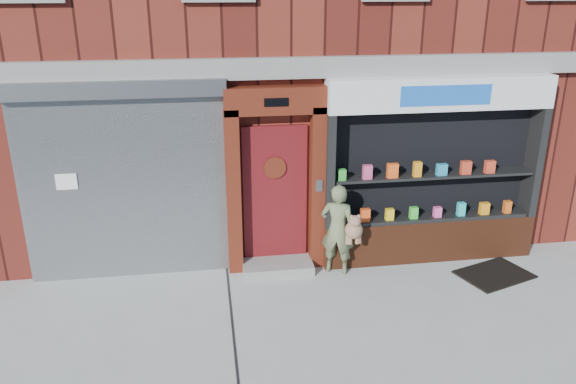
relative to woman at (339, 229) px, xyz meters
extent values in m
plane|color=#9E9E99|center=(-0.19, -1.53, -0.74)|extent=(80.00, 80.00, 0.00)
cube|color=gray|center=(-0.19, 0.39, 2.41)|extent=(12.00, 0.16, 0.30)
cube|color=gray|center=(-3.19, 0.41, 0.66)|extent=(3.00, 0.10, 2.80)
cube|color=slate|center=(-3.19, 0.35, 2.18)|extent=(3.10, 0.30, 0.24)
cube|color=white|center=(-3.99, 0.34, 0.86)|extent=(0.30, 0.01, 0.24)
cube|color=#521A0E|center=(-1.59, 0.33, 0.56)|extent=(0.22, 0.28, 2.60)
cube|color=#521A0E|center=(-0.29, 0.33, 0.56)|extent=(0.22, 0.28, 2.60)
cube|color=#521A0E|center=(-0.94, 0.33, 1.96)|extent=(1.50, 0.28, 0.40)
cube|color=black|center=(-0.94, 0.18, 1.96)|extent=(0.35, 0.01, 0.12)
cube|color=#5C1014|center=(-0.94, 0.44, 0.46)|extent=(1.00, 0.06, 2.20)
cylinder|color=black|center=(-0.94, 0.40, 0.91)|extent=(0.28, 0.02, 0.28)
cylinder|color=#521A0E|center=(-0.94, 0.39, 0.91)|extent=(0.34, 0.02, 0.34)
cube|color=gray|center=(-0.94, 0.17, -0.66)|extent=(1.10, 0.55, 0.15)
cube|color=slate|center=(-0.29, 0.18, 0.66)|extent=(0.10, 0.02, 0.18)
cube|color=#5B2915|center=(1.56, 0.27, -0.39)|extent=(3.50, 0.40, 0.70)
cube|color=black|center=(-0.13, 0.27, 0.86)|extent=(0.12, 0.40, 1.80)
cube|color=black|center=(3.25, 0.27, 0.86)|extent=(0.12, 0.40, 1.80)
cube|color=black|center=(1.56, 0.45, 0.86)|extent=(3.30, 0.03, 1.80)
cube|color=black|center=(1.56, 0.27, -0.01)|extent=(3.20, 0.36, 0.06)
cube|color=black|center=(1.56, 0.27, 0.71)|extent=(3.20, 0.36, 0.04)
cube|color=white|center=(1.56, 0.27, 2.01)|extent=(3.50, 0.40, 0.50)
cube|color=blue|center=(1.56, 0.06, 2.01)|extent=(1.40, 0.01, 0.30)
cube|color=#B583EC|center=(0.06, 0.19, 0.12)|extent=(0.16, 0.09, 0.20)
cube|color=#F9501A|center=(0.46, 0.19, 0.13)|extent=(0.15, 0.09, 0.21)
cube|color=yellow|center=(0.86, 0.19, 0.12)|extent=(0.13, 0.09, 0.19)
cube|color=green|center=(1.26, 0.19, 0.12)|extent=(0.13, 0.09, 0.19)
cube|color=#F2509F|center=(1.66, 0.19, 0.11)|extent=(0.12, 0.09, 0.17)
cube|color=#27C0C5|center=(2.06, 0.19, 0.13)|extent=(0.12, 0.09, 0.22)
cube|color=orange|center=(2.46, 0.19, 0.12)|extent=(0.15, 0.09, 0.20)
cube|color=#DE5A17|center=(2.86, 0.19, 0.13)|extent=(0.11, 0.09, 0.20)
cube|color=green|center=(0.06, 0.19, 0.82)|extent=(0.12, 0.09, 0.17)
cube|color=#D04576|center=(0.46, 0.19, 0.84)|extent=(0.14, 0.09, 0.22)
cube|color=#FF5D1A|center=(0.86, 0.19, 0.85)|extent=(0.17, 0.09, 0.23)
cube|color=orange|center=(1.26, 0.19, 0.85)|extent=(0.12, 0.09, 0.24)
cube|color=#258EBB|center=(1.66, 0.19, 0.83)|extent=(0.16, 0.09, 0.18)
cube|color=red|center=(2.06, 0.19, 0.84)|extent=(0.16, 0.09, 0.21)
cube|color=red|center=(2.46, 0.19, 0.83)|extent=(0.15, 0.09, 0.20)
imported|color=#616B46|center=(-0.02, 0.02, -0.01)|extent=(0.63, 0.54, 1.46)
sphere|color=#8B6145|center=(0.19, -0.15, 0.04)|extent=(0.27, 0.27, 0.27)
sphere|color=#8B6145|center=(0.19, -0.20, 0.20)|extent=(0.18, 0.18, 0.18)
sphere|color=#8B6145|center=(0.14, -0.20, 0.28)|extent=(0.06, 0.06, 0.06)
sphere|color=#8B6145|center=(0.25, -0.20, 0.28)|extent=(0.06, 0.06, 0.06)
cylinder|color=#8B6145|center=(0.10, -0.15, -0.10)|extent=(0.06, 0.06, 0.16)
cylinder|color=#8B6145|center=(0.28, -0.15, -0.10)|extent=(0.06, 0.06, 0.16)
cylinder|color=#8B6145|center=(0.14, -0.17, -0.10)|extent=(0.06, 0.06, 0.16)
cylinder|color=#8B6145|center=(0.25, -0.17, -0.10)|extent=(0.06, 0.06, 0.16)
cube|color=black|center=(2.40, -0.48, -0.72)|extent=(1.27, 1.07, 0.03)
camera|label=1|loc=(-1.96, -7.70, 3.54)|focal=35.00mm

